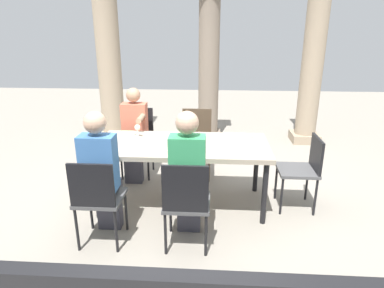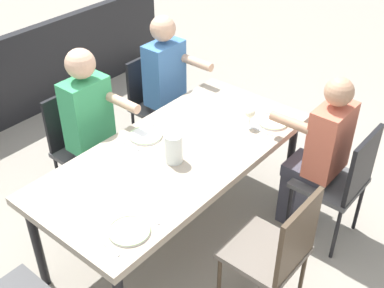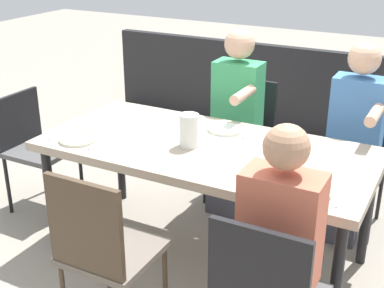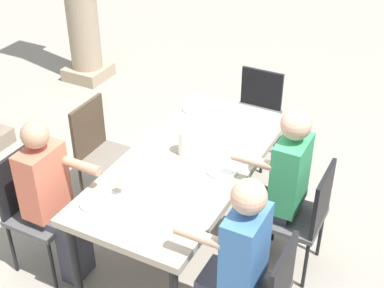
% 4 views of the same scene
% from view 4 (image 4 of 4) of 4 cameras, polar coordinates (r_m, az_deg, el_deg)
% --- Properties ---
extents(ground_plane, '(16.00, 16.00, 0.00)m').
position_cam_4_polar(ground_plane, '(4.59, -0.44, -9.80)').
color(ground_plane, gray).
extents(dining_table, '(2.01, 0.94, 0.78)m').
position_cam_4_polar(dining_table, '(4.14, -0.48, -2.50)').
color(dining_table, tan).
rests_on(dining_table, ground).
extents(chair_west_north, '(0.44, 0.44, 0.96)m').
position_cam_4_polar(chair_west_north, '(4.22, -16.14, -6.04)').
color(chair_west_north, '#4F4F50').
rests_on(chair_west_north, ground).
extents(chair_mid_north, '(0.44, 0.44, 0.96)m').
position_cam_4_polar(chair_mid_north, '(4.73, -9.43, -0.49)').
color(chair_mid_north, '#6A6158').
rests_on(chair_mid_north, ground).
extents(chair_mid_south, '(0.44, 0.44, 0.92)m').
position_cam_4_polar(chair_mid_south, '(4.10, 11.56, -7.03)').
color(chair_mid_south, '#4F4F50').
rests_on(chair_mid_south, ground).
extents(chair_head_east, '(0.44, 0.44, 0.88)m').
position_cam_4_polar(chair_head_east, '(5.35, 6.67, 3.67)').
color(chair_head_east, '#4F4F50').
rests_on(chair_head_east, ground).
extents(diner_woman_green, '(0.35, 0.49, 1.29)m').
position_cam_4_polar(diner_woman_green, '(4.02, -14.23, -5.43)').
color(diner_woman_green, '#3F3F4C').
rests_on(diner_woman_green, ground).
extents(diner_man_white, '(0.35, 0.49, 1.34)m').
position_cam_4_polar(diner_man_white, '(3.40, 4.45, -12.03)').
color(diner_man_white, '#3F3F4C').
rests_on(diner_man_white, ground).
extents(diner_guest_third, '(0.35, 0.50, 1.35)m').
position_cam_4_polar(diner_guest_third, '(4.01, 9.21, -4.14)').
color(diner_guest_third, '#3F3F4C').
rests_on(diner_guest_third, ground).
extents(plate_0, '(0.23, 0.23, 0.02)m').
position_cam_4_polar(plate_0, '(3.75, -9.92, -6.02)').
color(plate_0, white).
rests_on(plate_0, dining_table).
extents(wine_glass_0, '(0.07, 0.07, 0.16)m').
position_cam_4_polar(wine_glass_0, '(3.74, -7.38, -3.84)').
color(wine_glass_0, white).
rests_on(wine_glass_0, dining_table).
extents(fork_0, '(0.02, 0.17, 0.01)m').
position_cam_4_polar(fork_0, '(3.67, -11.29, -7.37)').
color(fork_0, silver).
rests_on(fork_0, dining_table).
extents(spoon_0, '(0.02, 0.17, 0.01)m').
position_cam_4_polar(spoon_0, '(3.85, -8.60, -4.87)').
color(spoon_0, silver).
rests_on(spoon_0, dining_table).
extents(plate_1, '(0.24, 0.24, 0.02)m').
position_cam_4_polar(plate_1, '(4.00, 3.11, -2.75)').
color(plate_1, white).
rests_on(plate_1, dining_table).
extents(fork_1, '(0.03, 0.17, 0.01)m').
position_cam_4_polar(fork_1, '(3.89, 2.18, -3.96)').
color(fork_1, silver).
rests_on(fork_1, dining_table).
extents(spoon_1, '(0.02, 0.17, 0.01)m').
position_cam_4_polar(spoon_1, '(4.12, 3.99, -1.74)').
color(spoon_1, silver).
rests_on(spoon_1, dining_table).
extents(plate_2, '(0.24, 0.24, 0.02)m').
position_cam_4_polar(plate_2, '(4.77, 0.42, 3.67)').
color(plate_2, white).
rests_on(plate_2, dining_table).
extents(fork_2, '(0.02, 0.17, 0.01)m').
position_cam_4_polar(fork_2, '(4.66, -0.42, 2.81)').
color(fork_2, silver).
rests_on(fork_2, dining_table).
extents(spoon_2, '(0.03, 0.17, 0.01)m').
position_cam_4_polar(spoon_2, '(4.89, 1.23, 4.37)').
color(spoon_2, silver).
rests_on(spoon_2, dining_table).
extents(water_pitcher, '(0.12, 0.12, 0.20)m').
position_cam_4_polar(water_pitcher, '(4.14, -0.62, 0.04)').
color(water_pitcher, white).
rests_on(water_pitcher, dining_table).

